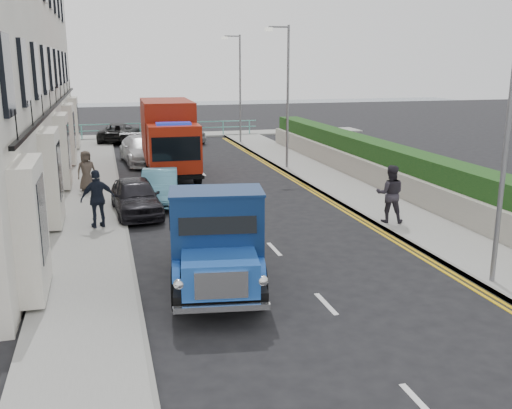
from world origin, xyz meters
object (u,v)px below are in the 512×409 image
(lamp_near, at_px, (504,120))
(red_lorry, at_px, (169,136))
(bedford_lorry, at_px, (217,247))
(parked_car_front, at_px, (136,197))
(lamp_far, at_px, (238,82))
(lamp_mid, at_px, (285,89))

(lamp_near, distance_m, red_lorry, 17.32)
(bedford_lorry, relative_size, parked_car_front, 1.41)
(lamp_near, bearing_deg, red_lorry, 109.54)
(lamp_near, distance_m, lamp_far, 26.00)
(bedford_lorry, distance_m, parked_car_front, 7.85)
(red_lorry, bearing_deg, bedford_lorry, -90.92)
(lamp_mid, xyz_separation_m, red_lorry, (-5.75, 0.20, -2.13))
(bedford_lorry, bearing_deg, parked_car_front, 108.88)
(lamp_near, height_order, lamp_mid, same)
(lamp_mid, xyz_separation_m, bedford_lorry, (-6.39, -14.71, -2.86))
(lamp_far, height_order, bedford_lorry, lamp_far)
(lamp_near, distance_m, parked_car_front, 12.36)
(lamp_mid, bearing_deg, parked_car_front, -138.01)
(lamp_mid, xyz_separation_m, lamp_far, (0.00, 10.00, 0.00))
(bedford_lorry, relative_size, red_lorry, 0.80)
(lamp_mid, height_order, bedford_lorry, lamp_mid)
(lamp_near, bearing_deg, bedford_lorry, 168.62)
(lamp_mid, height_order, parked_car_front, lamp_mid)
(red_lorry, relative_size, parked_car_front, 1.75)
(lamp_far, xyz_separation_m, red_lorry, (-5.75, -9.80, -2.13))
(bedford_lorry, xyz_separation_m, parked_car_front, (-1.39, 7.71, -0.48))
(bedford_lorry, xyz_separation_m, red_lorry, (0.65, 14.91, 0.73))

